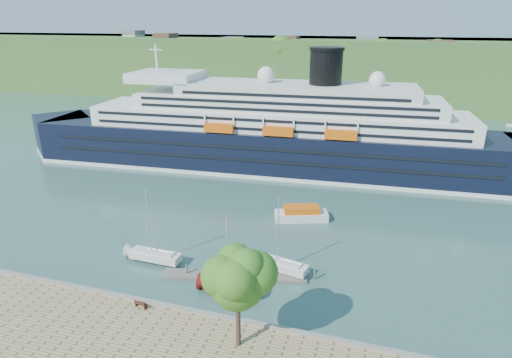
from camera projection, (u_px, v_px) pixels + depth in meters
name	position (u px, v px, depth m)	size (l,w,h in m)	color
ground	(183.00, 316.00, 47.95)	(400.00, 400.00, 0.00)	#2F5450
far_hillside	(340.00, 69.00, 173.54)	(400.00, 50.00, 24.00)	#2C4F1F
quay_coping	(182.00, 308.00, 47.36)	(220.00, 0.50, 0.30)	slate
cruise_ship	(266.00, 109.00, 91.42)	(116.22, 16.92, 26.10)	black
park_bench	(141.00, 303.00, 47.59)	(1.56, 0.64, 1.00)	#4A2815
promenade_tree	(238.00, 294.00, 40.25)	(7.13, 7.13, 11.81)	#275717
floating_pontoon	(234.00, 276.00, 55.01)	(18.48, 2.26, 0.41)	slate
sailboat_white_near	(153.00, 229.00, 56.60)	(7.92, 2.20, 10.23)	silver
sailboat_red	(232.00, 257.00, 50.19)	(7.67, 2.13, 9.91)	maroon
sailboat_white_far	(282.00, 238.00, 54.46)	(7.87, 2.19, 10.16)	silver
tender_launch	(301.00, 213.00, 70.45)	(8.72, 2.98, 2.41)	#DD590D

